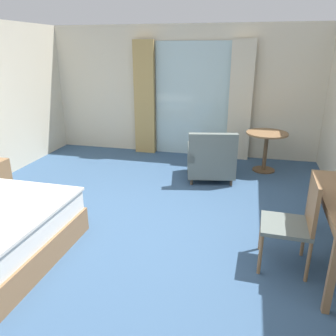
{
  "coord_description": "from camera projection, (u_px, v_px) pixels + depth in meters",
  "views": [
    {
      "loc": [
        1.33,
        -3.26,
        2.09
      ],
      "look_at": [
        0.5,
        0.14,
        0.83
      ],
      "focal_mm": 35.69,
      "sensor_mm": 36.0,
      "label": 1
    }
  ],
  "objects": [
    {
      "name": "ground",
      "position": [
        125.0,
        238.0,
        4.0
      ],
      "size": [
        6.01,
        7.42,
        0.1
      ],
      "primitive_type": "cube",
      "color": "#38567A"
    },
    {
      "name": "wall_back",
      "position": [
        182.0,
        92.0,
        6.71
      ],
      "size": [
        5.61,
        0.12,
        2.53
      ],
      "primitive_type": "cube",
      "color": "beige",
      "rests_on": "ground"
    },
    {
      "name": "balcony_glass_door",
      "position": [
        192.0,
        100.0,
        6.64
      ],
      "size": [
        1.47,
        0.02,
        2.23
      ],
      "primitive_type": "cube",
      "color": "silver",
      "rests_on": "ground"
    },
    {
      "name": "curtain_panel_left",
      "position": [
        144.0,
        99.0,
        6.76
      ],
      "size": [
        0.42,
        0.1,
        2.25
      ],
      "primitive_type": "cube",
      "color": "tan",
      "rests_on": "ground"
    },
    {
      "name": "curtain_panel_right",
      "position": [
        240.0,
        102.0,
        6.34
      ],
      "size": [
        0.44,
        0.1,
        2.25
      ],
      "primitive_type": "cube",
      "color": "beige",
      "rests_on": "ground"
    },
    {
      "name": "desk_chair",
      "position": [
        296.0,
        219.0,
        3.24
      ],
      "size": [
        0.49,
        0.5,
        0.95
      ],
      "color": "slate",
      "rests_on": "ground"
    },
    {
      "name": "armchair_by_window",
      "position": [
        211.0,
        160.0,
        5.56
      ],
      "size": [
        0.9,
        0.91,
        0.85
      ],
      "color": "slate",
      "rests_on": "ground"
    },
    {
      "name": "round_cafe_table",
      "position": [
        266.0,
        142.0,
        5.88
      ],
      "size": [
        0.72,
        0.72,
        0.71
      ],
      "color": "olive",
      "rests_on": "ground"
    }
  ]
}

